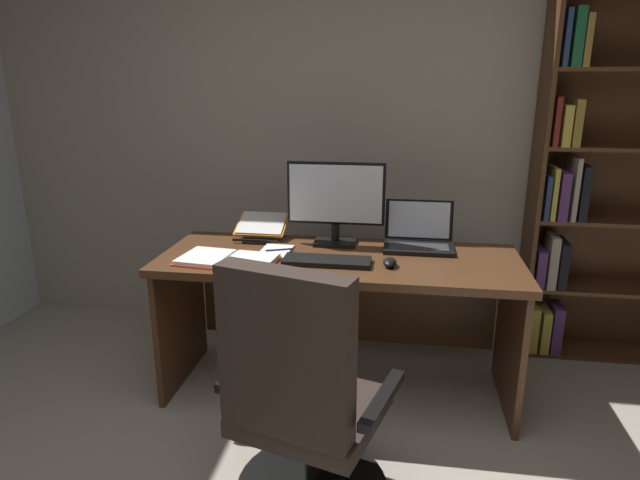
% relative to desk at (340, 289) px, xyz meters
% --- Properties ---
extents(wall_back, '(5.40, 0.12, 2.82)m').
position_rel_desk_xyz_m(wall_back, '(0.07, 0.80, 0.86)').
color(wall_back, '#A89E8E').
rests_on(wall_back, ground).
extents(desk, '(1.79, 0.69, 0.75)m').
position_rel_desk_xyz_m(desk, '(0.00, 0.00, 0.00)').
color(desk, '#4C2D19').
rests_on(desk, ground).
extents(bookshelf, '(1.00, 0.29, 2.07)m').
position_rel_desk_xyz_m(bookshelf, '(1.43, 0.59, 0.44)').
color(bookshelf, '#4C2D19').
rests_on(bookshelf, ground).
extents(office_chair, '(0.69, 0.61, 1.02)m').
position_rel_desk_xyz_m(office_chair, '(-0.03, -0.94, -0.12)').
color(office_chair, black).
rests_on(office_chair, ground).
extents(monitor, '(0.52, 0.16, 0.44)m').
position_rel_desk_xyz_m(monitor, '(-0.05, 0.14, 0.43)').
color(monitor, black).
rests_on(monitor, desk).
extents(laptop, '(0.36, 0.27, 0.23)m').
position_rel_desk_xyz_m(laptop, '(0.39, 0.14, 0.25)').
color(laptop, black).
rests_on(laptop, desk).
extents(keyboard, '(0.42, 0.15, 0.02)m').
position_rel_desk_xyz_m(keyboard, '(-0.05, -0.19, 0.22)').
color(keyboard, black).
rests_on(keyboard, desk).
extents(computer_mouse, '(0.06, 0.10, 0.04)m').
position_rel_desk_xyz_m(computer_mouse, '(0.25, -0.19, 0.22)').
color(computer_mouse, black).
rests_on(computer_mouse, desk).
extents(reading_stand_with_book, '(0.28, 0.27, 0.12)m').
position_rel_desk_xyz_m(reading_stand_with_book, '(-0.47, 0.20, 0.26)').
color(reading_stand_with_book, black).
rests_on(reading_stand_with_book, desk).
extents(open_binder, '(0.50, 0.32, 0.02)m').
position_rel_desk_xyz_m(open_binder, '(-0.53, -0.24, 0.22)').
color(open_binder, '#DB422D').
rests_on(open_binder, desk).
extents(notepad, '(0.16, 0.22, 0.01)m').
position_rel_desk_xyz_m(notepad, '(-0.33, -0.06, 0.21)').
color(notepad, white).
rests_on(notepad, desk).
extents(pen, '(0.13, 0.06, 0.01)m').
position_rel_desk_xyz_m(pen, '(-0.31, -0.06, 0.22)').
color(pen, navy).
rests_on(pen, notepad).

